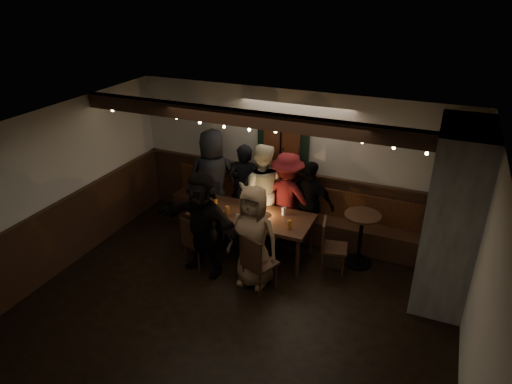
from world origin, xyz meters
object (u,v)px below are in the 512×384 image
at_px(high_top, 361,233).
at_px(person_d, 287,197).
at_px(chair_near_right, 256,260).
at_px(person_c, 262,191).
at_px(dining_table, 251,217).
at_px(person_a, 213,179).
at_px(person_e, 310,203).
at_px(person_f, 203,223).
at_px(person_g, 253,237).
at_px(chair_near_left, 195,240).
at_px(chair_end, 329,243).
at_px(person_b, 245,187).

distance_m(high_top, person_d, 1.44).
distance_m(chair_near_right, person_c, 1.71).
bearing_deg(dining_table, person_a, 148.66).
relative_size(person_c, person_e, 1.15).
distance_m(chair_near_right, person_f, 1.03).
bearing_deg(person_g, person_d, 90.63).
bearing_deg(high_top, chair_near_left, -155.64).
bearing_deg(person_a, person_f, 90.94).
bearing_deg(person_f, chair_end, 36.14).
relative_size(chair_near_left, high_top, 0.95).
xyz_separation_m(person_d, person_g, (-0.01, -1.47, 0.00)).
relative_size(dining_table, person_d, 1.26).
bearing_deg(person_c, chair_near_right, 97.41).
height_order(chair_end, person_c, person_c).
height_order(chair_near_right, person_c, person_c).
bearing_deg(person_c, chair_end, 144.19).
relative_size(high_top, person_g, 0.56).
distance_m(dining_table, person_a, 1.25).
xyz_separation_m(dining_table, person_a, (-1.04, 0.63, 0.27)).
xyz_separation_m(dining_table, high_top, (1.76, 0.37, -0.09)).
bearing_deg(dining_table, chair_near_right, -62.97).
height_order(chair_near_left, chair_near_right, chair_near_right).
height_order(chair_near_left, high_top, high_top).
xyz_separation_m(person_b, person_d, (0.84, -0.05, -0.02)).
bearing_deg(person_c, high_top, 159.82).
relative_size(chair_end, person_c, 0.51).
bearing_deg(chair_end, person_c, 156.16).
distance_m(person_f, person_g, 0.86).
height_order(chair_end, person_e, person_e).
bearing_deg(person_d, person_b, -0.50).
relative_size(high_top, person_b, 0.55).
bearing_deg(person_c, person_f, 61.87).
xyz_separation_m(chair_near_right, high_top, (1.28, 1.31, 0.05)).
distance_m(chair_near_left, person_a, 1.49).
xyz_separation_m(chair_near_right, person_b, (-0.94, 1.69, 0.29)).
distance_m(chair_end, person_c, 1.59).
height_order(chair_near_left, person_c, person_c).
bearing_deg(chair_near_left, chair_near_right, -10.46).
bearing_deg(person_g, person_b, 119.52).
xyz_separation_m(dining_table, person_f, (-0.48, -0.77, 0.18)).
height_order(chair_near_right, person_e, person_e).
bearing_deg(person_d, chair_near_right, 96.45).
relative_size(person_b, person_g, 1.02).
xyz_separation_m(person_a, person_c, (0.97, -0.00, -0.06)).
xyz_separation_m(chair_near_left, person_b, (0.22, 1.48, 0.33)).
distance_m(chair_near_right, person_e, 1.72).
xyz_separation_m(person_b, person_c, (0.38, -0.11, 0.05)).
distance_m(high_top, person_g, 1.82).
relative_size(person_a, person_f, 1.10).
relative_size(high_top, person_f, 0.54).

